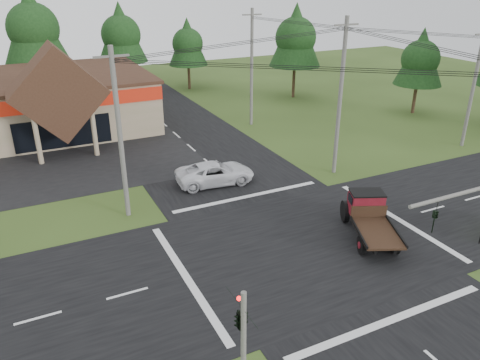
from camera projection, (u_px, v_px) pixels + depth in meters
ground at (303, 245)px, 26.44m from camera, size 120.00×120.00×0.00m
road_ns at (303, 245)px, 26.43m from camera, size 12.00×120.00×0.02m
road_ew at (303, 245)px, 26.43m from camera, size 120.00×12.00×0.02m
parking_apron at (18, 171)px, 36.44m from camera, size 28.00×14.00×0.02m
traffic_signal_corner at (241, 310)px, 15.98m from camera, size 0.53×2.48×4.40m
utility_pole_nw at (120, 134)px, 27.63m from camera, size 2.00×0.30×10.50m
utility_pole_ne at (340, 97)px, 33.84m from camera, size 2.00×0.30×11.50m
utility_pole_far at (473, 87)px, 39.72m from camera, size 2.00×0.30×10.20m
utility_pole_n at (252, 67)px, 45.41m from camera, size 2.00×0.30×11.20m
tree_row_c at (33, 26)px, 52.62m from camera, size 7.28×7.28×13.13m
tree_row_d at (121, 33)px, 57.99m from camera, size 6.16×6.16×11.11m
tree_row_e at (188, 42)px, 60.10m from camera, size 5.04×5.04×9.09m
tree_side_ne at (296, 36)px, 55.34m from camera, size 6.16×6.16×11.11m
tree_side_e_near at (421, 57)px, 49.22m from camera, size 5.04×5.04×9.09m
antique_flatbed_truck at (371, 219)px, 26.77m from camera, size 4.34×6.17×2.41m
white_pickup at (215, 173)px, 34.01m from camera, size 5.94×3.19×1.58m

